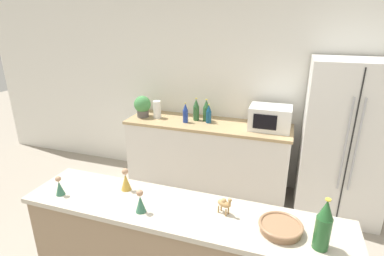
{
  "coord_description": "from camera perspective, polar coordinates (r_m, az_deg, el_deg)",
  "views": [
    {
      "loc": [
        0.63,
        -1.08,
        2.15
      ],
      "look_at": [
        -0.21,
        1.41,
        1.19
      ],
      "focal_mm": 28.0,
      "sensor_mm": 36.0,
      "label": 1
    }
  ],
  "objects": [
    {
      "name": "back_bottle_0",
      "position": [
        3.78,
        3.21,
        2.66
      ],
      "size": [
        0.07,
        0.07,
        0.24
      ],
      "color": "navy",
      "rests_on": "back_counter"
    },
    {
      "name": "wine_bottle",
      "position": [
        1.77,
        23.78,
        -16.56
      ],
      "size": [
        0.08,
        0.08,
        0.3
      ],
      "color": "#235628",
      "rests_on": "bar_counter"
    },
    {
      "name": "wise_man_figurine_crimson",
      "position": [
        2.2,
        -12.51,
        -9.75
      ],
      "size": [
        0.07,
        0.07,
        0.17
      ],
      "color": "#B28933",
      "rests_on": "bar_counter"
    },
    {
      "name": "wall_back",
      "position": [
        3.96,
        9.12,
        7.0
      ],
      "size": [
        8.0,
        0.06,
        2.55
      ],
      "color": "white",
      "rests_on": "ground_plane"
    },
    {
      "name": "paper_towel_roll",
      "position": [
        4.0,
        -6.67,
        3.53
      ],
      "size": [
        0.1,
        0.1,
        0.23
      ],
      "color": "white",
      "rests_on": "back_counter"
    },
    {
      "name": "fruit_bowl",
      "position": [
        1.87,
        16.51,
        -17.62
      ],
      "size": [
        0.25,
        0.25,
        0.05
      ],
      "color": "#8C6647",
      "rests_on": "bar_counter"
    },
    {
      "name": "camel_figurine",
      "position": [
        1.92,
        6.17,
        -14.09
      ],
      "size": [
        0.1,
        0.08,
        0.13
      ],
      "color": "#A87F4C",
      "rests_on": "bar_counter"
    },
    {
      "name": "refrigerator",
      "position": [
        3.7,
        27.04,
        -2.23
      ],
      "size": [
        0.88,
        0.7,
        1.78
      ],
      "color": "silver",
      "rests_on": "ground_plane"
    },
    {
      "name": "back_bottle_1",
      "position": [
        3.79,
        -1.26,
        2.84
      ],
      "size": [
        0.07,
        0.07,
        0.26
      ],
      "color": "navy",
      "rests_on": "back_counter"
    },
    {
      "name": "wise_man_figurine_blue",
      "position": [
        2.29,
        -23.93,
        -10.2
      ],
      "size": [
        0.06,
        0.06,
        0.14
      ],
      "color": "#33664C",
      "rests_on": "bar_counter"
    },
    {
      "name": "back_bottle_3",
      "position": [
        3.87,
        0.8,
        3.51
      ],
      "size": [
        0.08,
        0.08,
        0.29
      ],
      "color": "#2D6033",
      "rests_on": "back_counter"
    },
    {
      "name": "back_bottle_2",
      "position": [
        3.85,
        2.74,
        3.34
      ],
      "size": [
        0.08,
        0.08,
        0.28
      ],
      "color": "#2D6033",
      "rests_on": "back_counter"
    },
    {
      "name": "microwave",
      "position": [
        3.67,
        14.65,
        1.91
      ],
      "size": [
        0.48,
        0.37,
        0.28
      ],
      "color": "white",
      "rests_on": "back_counter"
    },
    {
      "name": "wise_man_figurine_purple",
      "position": [
        1.96,
        -9.8,
        -13.78
      ],
      "size": [
        0.07,
        0.07,
        0.16
      ],
      "color": "#33664C",
      "rests_on": "bar_counter"
    },
    {
      "name": "potted_plant",
      "position": [
        4.06,
        -9.41,
        4.21
      ],
      "size": [
        0.22,
        0.22,
        0.29
      ],
      "color": "#595451",
      "rests_on": "back_counter"
    },
    {
      "name": "back_counter",
      "position": [
        3.99,
        2.85,
        -5.15
      ],
      "size": [
        2.1,
        0.63,
        0.91
      ],
      "color": "silver",
      "rests_on": "ground_plane"
    }
  ]
}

